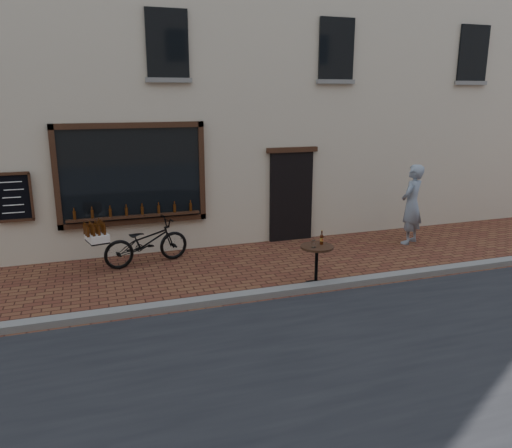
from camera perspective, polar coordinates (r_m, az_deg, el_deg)
name	(u,v)px	position (r m, az deg, el deg)	size (l,w,h in m)	color
ground	(266,301)	(8.94, 1.20, -8.80)	(90.00, 90.00, 0.00)	#57281C
kerb	(263,294)	(9.09, 0.76, -7.98)	(90.00, 0.25, 0.12)	slate
shop_building	(186,39)	(14.56, -8.04, 20.15)	(28.00, 6.20, 10.00)	#BDAE94
cargo_bicycle	(145,242)	(10.92, -12.61, -2.00)	(2.23, 1.08, 1.04)	black
bistro_table	(317,257)	(9.50, 6.95, -3.81)	(0.62, 0.62, 1.07)	black
pedestrian	(412,204)	(12.65, 17.37, 2.15)	(0.71, 0.47, 1.94)	gray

